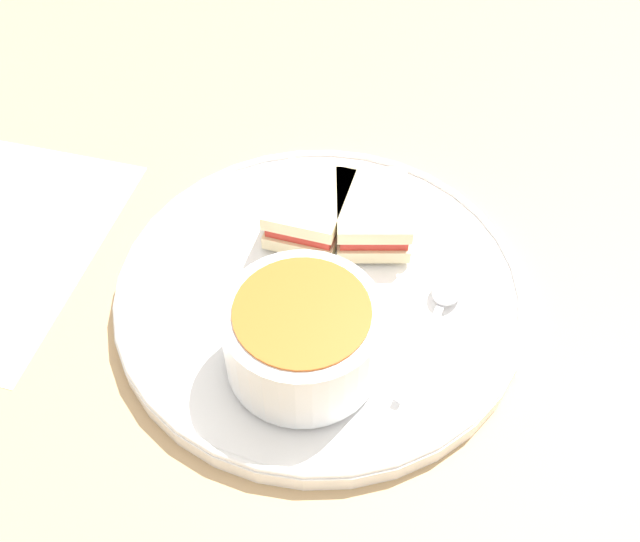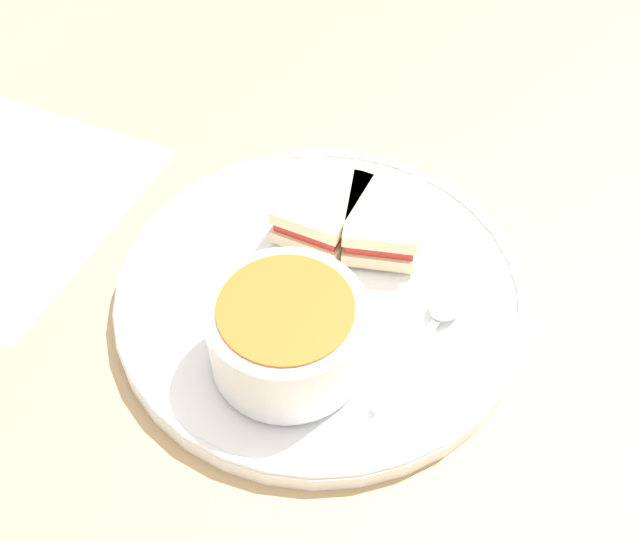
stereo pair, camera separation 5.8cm
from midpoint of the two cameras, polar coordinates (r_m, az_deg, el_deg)
name	(u,v)px [view 1 (the left image)]	position (r m, az deg, el deg)	size (l,w,h in m)	color
ground_plane	(320,299)	(0.61, -2.73, -2.34)	(2.40, 2.40, 0.00)	tan
plate	(320,292)	(0.60, -2.76, -1.74)	(0.33, 0.33, 0.02)	white
soup_bowl	(303,336)	(0.53, -4.50, -5.17)	(0.11, 0.11, 0.06)	white
spoon	(443,300)	(0.58, 6.57, -2.38)	(0.11, 0.08, 0.01)	silver
sandwich_half_near	(372,214)	(0.62, 1.34, 4.21)	(0.09, 0.07, 0.03)	beige
sandwich_half_far	(309,209)	(0.63, -3.47, 4.61)	(0.10, 0.09, 0.03)	beige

